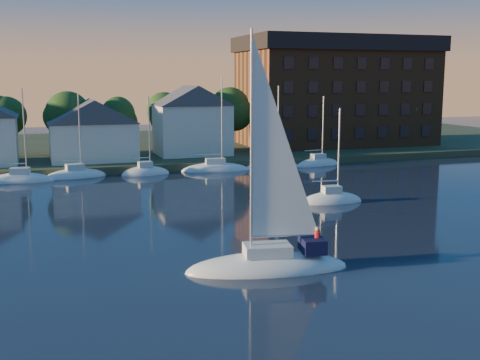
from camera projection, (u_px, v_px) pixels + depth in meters
name	position (u px, v px, depth m)	size (l,w,h in m)	color
ground	(333.00, 326.00, 28.99)	(260.00, 260.00, 0.00)	black
shoreline_land	(121.00, 151.00, 99.01)	(160.00, 50.00, 2.00)	#333B22
wooden_dock	(146.00, 171.00, 77.54)	(120.00, 3.00, 1.00)	brown
clubhouse_centre	(93.00, 129.00, 79.45)	(11.55, 8.40, 8.08)	white
clubhouse_east	(192.00, 119.00, 85.60)	(10.50, 8.40, 9.80)	white
condo_block	(336.00, 90.00, 98.75)	(31.00, 17.00, 17.40)	brown
tree_line	(145.00, 110.00, 87.24)	(93.40, 5.40, 8.90)	#3A291A
moored_fleet	(84.00, 177.00, 72.19)	(71.50, 2.40, 12.05)	white
hero_sailboat	(270.00, 260.00, 37.41)	(10.70, 4.99, 15.77)	white
drifting_sailboat_right	(331.00, 202.00, 57.65)	(6.36, 2.68, 10.14)	white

